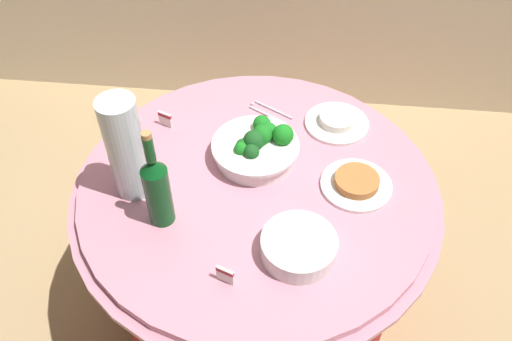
% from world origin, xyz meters
% --- Properties ---
extents(ground_plane, '(6.00, 6.00, 0.00)m').
position_xyz_m(ground_plane, '(0.00, 0.00, 0.00)').
color(ground_plane, tan).
extents(buffet_table, '(1.16, 1.16, 0.74)m').
position_xyz_m(buffet_table, '(0.00, 0.00, 0.38)').
color(buffet_table, maroon).
rests_on(buffet_table, ground_plane).
extents(broccoli_bowl, '(0.28, 0.28, 0.12)m').
position_xyz_m(broccoli_bowl, '(-0.01, 0.11, 0.79)').
color(broccoli_bowl, white).
rests_on(broccoli_bowl, buffet_table).
extents(plate_stack, '(0.21, 0.21, 0.06)m').
position_xyz_m(plate_stack, '(0.14, -0.25, 0.77)').
color(plate_stack, white).
rests_on(plate_stack, buffet_table).
extents(wine_bottle, '(0.07, 0.07, 0.34)m').
position_xyz_m(wine_bottle, '(-0.26, -0.17, 0.87)').
color(wine_bottle, '#0C481A').
rests_on(wine_bottle, buffet_table).
extents(decorative_fruit_vase, '(0.11, 0.11, 0.34)m').
position_xyz_m(decorative_fruit_vase, '(-0.37, -0.07, 0.89)').
color(decorative_fruit_vase, silver).
rests_on(decorative_fruit_vase, buffet_table).
extents(serving_tongs, '(0.16, 0.12, 0.01)m').
position_xyz_m(serving_tongs, '(0.01, 0.33, 0.74)').
color(serving_tongs, silver).
rests_on(serving_tongs, buffet_table).
extents(food_plate_peanuts, '(0.22, 0.22, 0.04)m').
position_xyz_m(food_plate_peanuts, '(0.31, 0.01, 0.75)').
color(food_plate_peanuts, white).
rests_on(food_plate_peanuts, buffet_table).
extents(food_plate_rice, '(0.22, 0.22, 0.04)m').
position_xyz_m(food_plate_rice, '(0.25, 0.29, 0.75)').
color(food_plate_rice, white).
rests_on(food_plate_rice, buffet_table).
extents(label_placard_front, '(0.05, 0.03, 0.05)m').
position_xyz_m(label_placard_front, '(-0.34, 0.23, 0.77)').
color(label_placard_front, white).
rests_on(label_placard_front, buffet_table).
extents(label_placard_mid, '(0.05, 0.03, 0.05)m').
position_xyz_m(label_placard_mid, '(-0.04, -0.36, 0.77)').
color(label_placard_mid, white).
rests_on(label_placard_mid, buffet_table).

